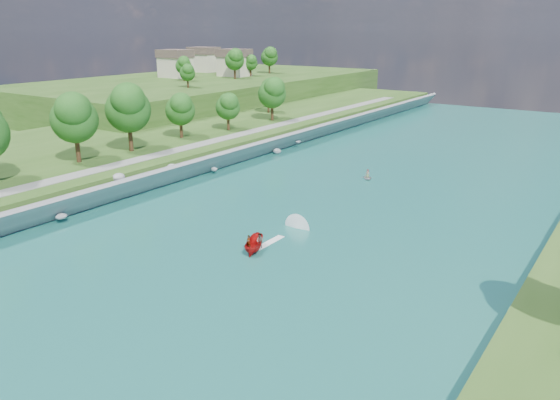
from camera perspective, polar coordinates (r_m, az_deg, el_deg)
The scene contains 10 objects.
ground at distance 55.83m, azimuth -8.15°, elevation -7.87°, with size 260.00×260.00×0.00m, color #2D5119.
river_water at distance 70.60m, azimuth 2.81°, elevation -2.12°, with size 55.00×240.00×0.10m, color #185C4D.
berm_west at distance 104.27m, azimuth -21.31°, elevation 4.15°, with size 45.00×240.00×3.50m, color #2D5119.
ridge_west at distance 177.34m, azimuth -7.34°, elevation 11.18°, with size 60.00×120.00×9.00m, color #2D5119.
riprap_bank at distance 85.36m, azimuth -12.36°, elevation 2.21°, with size 4.51×236.00×4.06m.
riverside_path at distance 90.21m, azimuth -15.04°, elevation 3.98°, with size 3.00×200.00×0.10m, color gray.
ridge_houses at distance 184.43m, azimuth -7.87°, elevation 14.15°, with size 29.50×29.50×8.40m.
trees_ridge at distance 172.68m, azimuth -4.58°, elevation 14.15°, with size 18.33×54.94×10.42m.
motorboat at distance 61.65m, azimuth -2.00°, elevation -4.32°, with size 3.60×19.14×2.03m.
raft at distance 90.55m, azimuth 9.12°, elevation 2.40°, with size 2.82×3.06×1.62m.
Camera 1 is at (34.65, -36.73, 23.82)m, focal length 35.00 mm.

